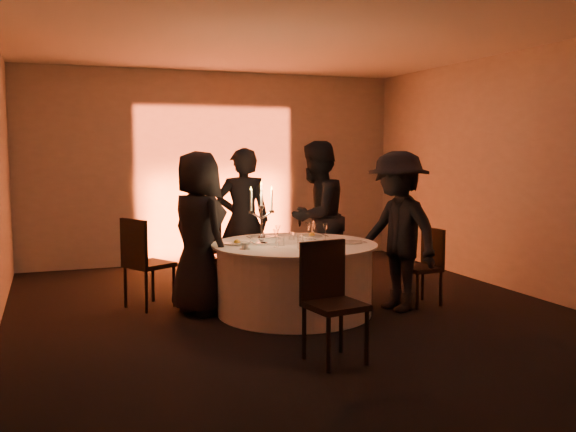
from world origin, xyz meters
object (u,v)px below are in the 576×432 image
object	(u,v)px
candelabra	(261,223)
chair_left	(143,258)
guest_right	(398,231)
banquet_table	(294,278)
chair_back_right	(320,242)
guest_back_right	(316,217)
chair_back_left	(206,244)
guest_back_left	(243,221)
chair_front	(330,294)
guest_left	(199,233)
coffee_cup	(245,246)
chair_right	(425,262)

from	to	relation	value
candelabra	chair_left	bearing A→B (deg)	148.27
chair_left	guest_right	bearing A→B (deg)	-140.34
banquet_table	chair_back_right	bearing A→B (deg)	57.76
banquet_table	guest_back_right	bearing A→B (deg)	54.54
chair_left	guest_right	distance (m)	2.86
chair_left	chair_back_left	distance (m)	1.28
guest_back_left	guest_right	size ratio (longest dim) A/B	1.02
banquet_table	guest_back_left	size ratio (longest dim) A/B	1.00
chair_front	candelabra	size ratio (longest dim) A/B	1.48
chair_back_left	guest_left	xyz separation A→B (m)	(-0.38, -1.30, 0.32)
banquet_table	coffee_cup	distance (m)	0.77
candelabra	chair_back_left	bearing A→B (deg)	98.60
banquet_table	guest_left	distance (m)	1.15
banquet_table	coffee_cup	size ratio (longest dim) A/B	16.36
chair_left	candelabra	distance (m)	1.43
guest_back_right	chair_back_left	bearing A→B (deg)	-67.70
chair_back_left	chair_front	distance (m)	3.23
chair_right	coffee_cup	bearing A→B (deg)	-94.56
chair_back_left	chair_front	bearing A→B (deg)	114.28
chair_right	guest_back_right	bearing A→B (deg)	-143.33
coffee_cup	banquet_table	bearing A→B (deg)	17.80
guest_back_right	candelabra	world-z (taller)	guest_back_right
guest_right	chair_left	bearing A→B (deg)	-124.49
chair_left	chair_right	bearing A→B (deg)	-135.54
banquet_table	coffee_cup	bearing A→B (deg)	-162.20
guest_back_left	chair_left	bearing A→B (deg)	28.62
chair_front	guest_right	distance (m)	1.93
chair_back_right	coffee_cup	xyz separation A→B (m)	(-1.58, -1.72, 0.28)
chair_right	guest_back_right	world-z (taller)	guest_back_right
banquet_table	chair_back_left	bearing A→B (deg)	110.07
banquet_table	chair_front	bearing A→B (deg)	-100.03
chair_back_left	coffee_cup	xyz separation A→B (m)	(-0.02, -1.85, 0.24)
chair_right	coffee_cup	world-z (taller)	chair_right
chair_front	banquet_table	bearing A→B (deg)	70.89
guest_back_left	candelabra	world-z (taller)	guest_back_left
chair_back_right	chair_right	bearing A→B (deg)	79.88
chair_back_right	guest_back_left	size ratio (longest dim) A/B	0.52
chair_back_left	chair_back_right	bearing A→B (deg)	-166.33
guest_left	guest_right	distance (m)	2.19
banquet_table	guest_back_left	xyz separation A→B (m)	(-0.24, 1.16, 0.52)
guest_left	guest_back_left	xyz separation A→B (m)	(0.74, 0.81, 0.02)
chair_back_right	guest_back_left	distance (m)	1.31
guest_left	guest_back_right	xyz separation A→B (m)	(1.60, 0.53, 0.06)
chair_back_right	candelabra	xyz separation A→B (m)	(-1.32, -1.48, 0.48)
chair_front	chair_right	bearing A→B (deg)	28.37
chair_right	candelabra	xyz separation A→B (m)	(-1.93, 0.19, 0.51)
guest_left	coffee_cup	xyz separation A→B (m)	(0.36, -0.55, -0.09)
chair_left	guest_left	xyz separation A→B (m)	(0.54, -0.41, 0.31)
chair_back_left	guest_back_left	bearing A→B (deg)	144.78
banquet_table	chair_front	world-z (taller)	chair_front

